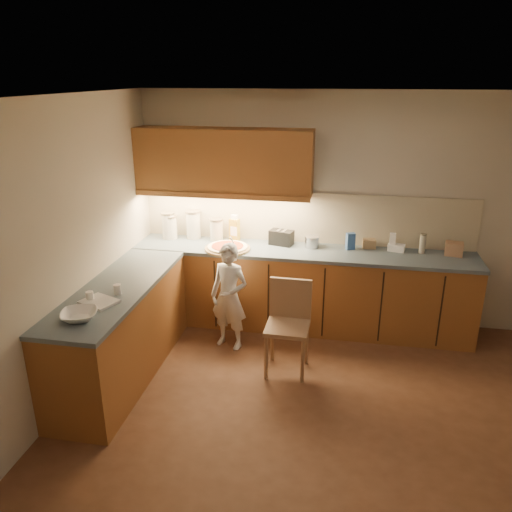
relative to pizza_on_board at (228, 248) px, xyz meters
name	(u,v)px	position (x,y,z in m)	size (l,w,h in m)	color
room	(334,231)	(1.19, -1.56, 0.73)	(4.54, 4.50, 2.62)	#54301D
l_counter	(246,301)	(0.26, -0.31, -0.48)	(3.77, 2.62, 0.92)	#965B2B
backsplash	(305,218)	(0.81, 0.42, 0.27)	(3.75, 0.02, 0.58)	#C2B696
upper_cabinets	(224,161)	(-0.09, 0.26, 0.91)	(1.95, 0.36, 0.73)	#965B2B
pizza_on_board	(228,248)	(0.00, 0.00, 0.00)	(0.50, 0.50, 0.20)	tan
child	(229,297)	(0.12, -0.47, -0.37)	(0.42, 0.27, 1.14)	white
wooden_chair	(289,319)	(0.78, -0.77, -0.42)	(0.41, 0.41, 0.90)	#A57C57
mixing_bowl	(79,315)	(-0.76, -1.83, 0.01)	(0.28, 0.28, 0.07)	white
canister_a	(168,225)	(-0.77, 0.26, 0.14)	(0.16, 0.16, 0.32)	beige
canister_b	(171,227)	(-0.75, 0.27, 0.12)	(0.16, 0.16, 0.28)	white
canister_c	(193,224)	(-0.49, 0.33, 0.15)	(0.18, 0.18, 0.33)	silver
canister_d	(217,229)	(-0.20, 0.29, 0.11)	(0.16, 0.16, 0.26)	beige
oil_jug	(234,229)	(0.01, 0.30, 0.12)	(0.12, 0.10, 0.32)	#AE8F22
toaster	(281,238)	(0.56, 0.28, 0.06)	(0.29, 0.21, 0.17)	black
steel_pot	(312,242)	(0.91, 0.25, 0.04)	(0.17, 0.17, 0.13)	#BCBCC2
blue_box	(350,241)	(1.33, 0.26, 0.07)	(0.09, 0.06, 0.18)	#3860A8
card_box_a	(369,244)	(1.54, 0.34, 0.03)	(0.14, 0.10, 0.10)	tan
white_bottle	(392,242)	(1.78, 0.32, 0.07)	(0.06, 0.06, 0.19)	white
flat_pack	(396,248)	(1.83, 0.30, 0.01)	(0.18, 0.12, 0.07)	white
tall_jar	(423,243)	(2.09, 0.28, 0.09)	(0.07, 0.07, 0.22)	beige
card_box_b	(454,249)	(2.42, 0.27, 0.05)	(0.18, 0.14, 0.14)	tan
dough_cloth	(99,302)	(-0.75, -1.52, -0.01)	(0.29, 0.23, 0.02)	silver
spice_jar_a	(90,296)	(-0.85, -1.50, 0.02)	(0.06, 0.06, 0.08)	white
spice_jar_b	(117,289)	(-0.68, -1.33, 0.02)	(0.07, 0.07, 0.09)	silver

